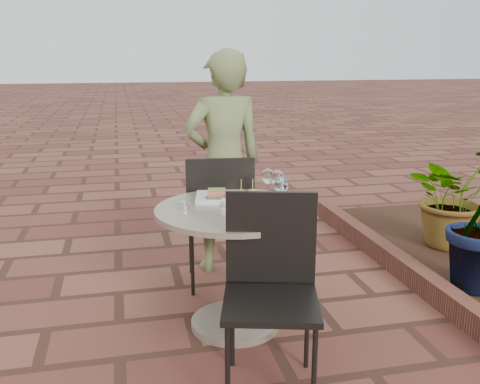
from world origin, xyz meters
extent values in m
plane|color=brown|center=(0.00, 0.00, 0.00)|extent=(60.00, 60.00, 0.00)
cylinder|color=gray|center=(0.26, -0.19, 0.02)|extent=(0.52, 0.52, 0.04)
cylinder|color=gray|center=(0.26, -0.19, 0.35)|extent=(0.08, 0.08, 0.70)
cylinder|color=tan|center=(0.26, -0.19, 0.71)|extent=(0.90, 0.90, 0.03)
cube|color=black|center=(0.28, 0.45, 0.45)|extent=(0.48, 0.48, 0.03)
cube|color=black|center=(0.26, 0.25, 0.70)|extent=(0.44, 0.08, 0.46)
cylinder|color=black|center=(0.49, 0.62, 0.22)|extent=(0.02, 0.02, 0.44)
cylinder|color=black|center=(0.11, 0.66, 0.22)|extent=(0.02, 0.02, 0.44)
cylinder|color=black|center=(0.45, 0.24, 0.22)|extent=(0.02, 0.02, 0.44)
cylinder|color=black|center=(0.07, 0.28, 0.22)|extent=(0.02, 0.02, 0.44)
cube|color=black|center=(0.29, -0.83, 0.45)|extent=(0.54, 0.54, 0.03)
cube|color=black|center=(0.34, -0.64, 0.70)|extent=(0.43, 0.14, 0.46)
cylinder|color=black|center=(0.05, -0.97, 0.22)|extent=(0.02, 0.02, 0.44)
cylinder|color=black|center=(0.42, -1.07, 0.22)|extent=(0.02, 0.02, 0.44)
cylinder|color=black|center=(0.15, -0.60, 0.22)|extent=(0.02, 0.02, 0.44)
cylinder|color=black|center=(0.52, -0.70, 0.22)|extent=(0.02, 0.02, 0.44)
imported|color=#5F6A3A|center=(0.37, 0.72, 0.80)|extent=(0.62, 0.44, 1.61)
cube|color=silver|center=(0.19, 0.00, 0.74)|extent=(0.28, 0.28, 0.01)
cube|color=#D4624B|center=(0.19, 0.00, 0.77)|extent=(0.12, 0.09, 0.03)
cube|color=#5E6C30|center=(0.19, 0.00, 0.79)|extent=(0.11, 0.08, 0.01)
cube|color=silver|center=(0.32, -0.20, 0.74)|extent=(0.26, 0.26, 0.01)
cube|color=silver|center=(0.32, -0.40, 0.74)|extent=(0.33, 0.33, 0.01)
ellipsoid|color=#D8596B|center=(0.28, -0.47, 0.75)|extent=(0.05, 0.04, 0.02)
cylinder|color=white|center=(0.50, -0.27, 0.73)|extent=(0.07, 0.07, 0.00)
cylinder|color=white|center=(0.50, -0.27, 0.78)|extent=(0.01, 0.01, 0.08)
ellipsoid|color=white|center=(0.50, -0.27, 0.87)|extent=(0.08, 0.08, 0.10)
cylinder|color=white|center=(0.50, -0.27, 0.86)|extent=(0.06, 0.06, 0.04)
cylinder|color=white|center=(0.50, -0.02, 0.73)|extent=(0.06, 0.06, 0.00)
cylinder|color=white|center=(0.50, -0.02, 0.77)|extent=(0.01, 0.01, 0.08)
ellipsoid|color=white|center=(0.50, -0.02, 0.86)|extent=(0.08, 0.08, 0.10)
cylinder|color=white|center=(0.54, -0.09, 0.73)|extent=(0.07, 0.07, 0.00)
cylinder|color=white|center=(0.54, -0.09, 0.78)|extent=(0.01, 0.01, 0.08)
ellipsoid|color=white|center=(0.54, -0.09, 0.87)|extent=(0.08, 0.08, 0.10)
cylinder|color=silver|center=(-0.02, -0.15, 0.75)|extent=(0.06, 0.06, 0.04)
cube|color=brown|center=(1.60, 0.30, 0.07)|extent=(0.12, 3.00, 0.15)
imported|color=#33662D|center=(2.23, 0.64, 0.47)|extent=(0.87, 0.79, 0.83)
camera|label=1|loc=(-0.35, -3.01, 1.56)|focal=40.00mm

